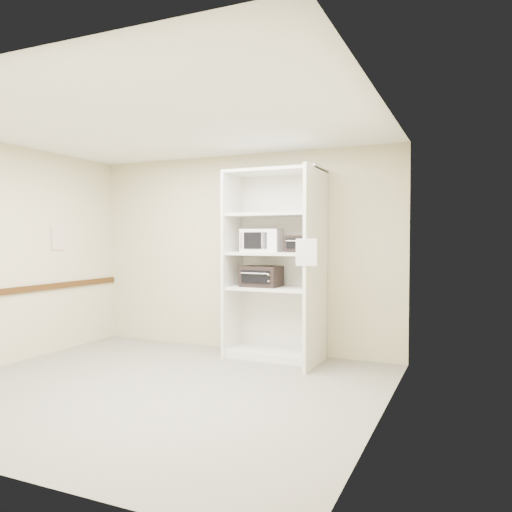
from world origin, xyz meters
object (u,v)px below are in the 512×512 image
at_px(shelving_unit, 278,271).
at_px(toaster_oven_upper, 302,244).
at_px(microwave, 262,240).
at_px(toaster_oven_lower, 262,276).

xyz_separation_m(shelving_unit, toaster_oven_upper, (0.32, -0.01, 0.34)).
distance_m(shelving_unit, toaster_oven_upper, 0.47).
bearing_deg(toaster_oven_upper, microwave, -176.47).
bearing_deg(toaster_oven_upper, shelving_unit, -176.93).
height_order(microwave, toaster_oven_lower, microwave).
relative_size(toaster_oven_upper, toaster_oven_lower, 0.76).
height_order(shelving_unit, toaster_oven_lower, shelving_unit).
height_order(toaster_oven_upper, toaster_oven_lower, toaster_oven_upper).
bearing_deg(shelving_unit, toaster_oven_lower, -168.04).
height_order(microwave, toaster_oven_upper, microwave).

